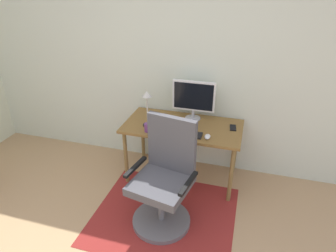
{
  "coord_description": "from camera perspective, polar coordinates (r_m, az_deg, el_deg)",
  "views": [
    {
      "loc": [
        0.87,
        -1.06,
        2.21
      ],
      "look_at": [
        0.11,
        1.54,
        0.81
      ],
      "focal_mm": 31.37,
      "sensor_mm": 36.0,
      "label": 1
    }
  ],
  "objects": [
    {
      "name": "desk",
      "position": [
        3.32,
        2.86,
        -0.97
      ],
      "size": [
        1.31,
        0.67,
        0.71
      ],
      "color": "brown",
      "rests_on": "ground"
    },
    {
      "name": "wall_back",
      "position": [
        3.49,
        1.23,
        12.27
      ],
      "size": [
        6.0,
        0.1,
        2.6
      ],
      "primitive_type": "cube",
      "color": "silver",
      "rests_on": "ground"
    },
    {
      "name": "keyboard",
      "position": [
        3.11,
        2.68,
        -1.41
      ],
      "size": [
        0.43,
        0.13,
        0.02
      ],
      "primitive_type": "cube",
      "color": "black",
      "rests_on": "desk"
    },
    {
      "name": "computer_mouse",
      "position": [
        3.05,
        7.67,
        -2.06
      ],
      "size": [
        0.06,
        0.1,
        0.03
      ],
      "primitive_type": "ellipsoid",
      "color": "white",
      "rests_on": "desk"
    },
    {
      "name": "coffee_cup",
      "position": [
        3.15,
        -3.97,
        -0.28
      ],
      "size": [
        0.07,
        0.07,
        0.09
      ],
      "primitive_type": "cylinder",
      "color": "#663375",
      "rests_on": "desk"
    },
    {
      "name": "area_rug",
      "position": [
        3.16,
        -0.72,
        -16.89
      ],
      "size": [
        1.42,
        1.24,
        0.01
      ],
      "primitive_type": "cube",
      "color": "maroon",
      "rests_on": "ground"
    },
    {
      "name": "desk_lamp",
      "position": [
        3.17,
        -4.09,
        4.75
      ],
      "size": [
        0.11,
        0.11,
        0.41
      ],
      "color": "black",
      "rests_on": "desk"
    },
    {
      "name": "cell_phone",
      "position": [
        3.3,
        12.5,
        -0.32
      ],
      "size": [
        0.08,
        0.15,
        0.01
      ],
      "primitive_type": "cube",
      "rotation": [
        0.0,
        0.0,
        0.11
      ],
      "color": "black",
      "rests_on": "desk"
    },
    {
      "name": "office_chair",
      "position": [
        2.85,
        -0.75,
        -11.24
      ],
      "size": [
        0.64,
        0.59,
        1.08
      ],
      "rotation": [
        0.0,
        0.0,
        -0.19
      ],
      "color": "slate",
      "rests_on": "ground"
    },
    {
      "name": "monitor",
      "position": [
        3.34,
        5.0,
        5.52
      ],
      "size": [
        0.49,
        0.18,
        0.46
      ],
      "color": "#B2B2B7",
      "rests_on": "desk"
    }
  ]
}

